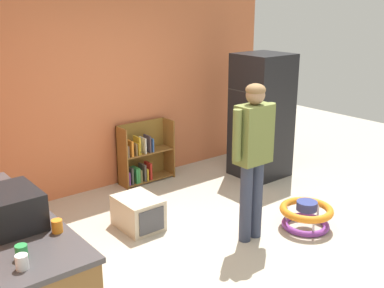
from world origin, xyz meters
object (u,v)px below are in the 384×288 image
Objects in this scene: standing_person at (253,149)px; white_cup at (22,262)px; bookshelf at (142,157)px; refrigerator at (261,116)px; pet_carrier at (138,213)px; baby_walker at (306,215)px; microwave at (13,208)px; kitchen_counter at (11,268)px; green_cup at (22,252)px; orange_cup at (57,226)px.

standing_person is 2.66m from white_cup.
standing_person is (-0.02, -2.15, 0.66)m from bookshelf.
pet_carrier is at bearing -172.07° from refrigerator.
baby_walker is at bearing -39.02° from pet_carrier.
standing_person is 3.54× the size of microwave.
refrigerator reaches higher than white_cup.
microwave is at bearing -162.58° from refrigerator.
kitchen_counter is 3.35× the size of baby_walker.
white_cup and green_cup have the same top height.
white_cup reaches higher than kitchen_counter.
standing_person is at bearing 161.64° from baby_walker.
standing_person is 1.12m from baby_walker.
microwave is at bearing 174.78° from baby_walker.
baby_walker is at bearing -5.22° from microwave.
bookshelf is (-1.50, 0.85, -0.53)m from refrigerator.
pet_carrier is 1.15× the size of microwave.
microwave is at bearing -150.64° from pet_carrier.
standing_person reaches higher than baby_walker.
green_cup is at bearing -141.16° from pet_carrier.
refrigerator is 18.74× the size of green_cup.
kitchen_counter is 4.22× the size of microwave.
kitchen_counter is 2.38× the size of bookshelf.
standing_person is at bearing -139.31° from refrigerator.
orange_cup is 1.00× the size of green_cup.
white_cup is at bearing -108.75° from green_cup.
baby_walker is 1.91m from pet_carrier.
standing_person is 2.60m from green_cup.
refrigerator is at bearing -29.69° from bookshelf.
microwave is (-2.45, -2.09, 0.68)m from bookshelf.
baby_walker is 3.01m from orange_cup.
orange_cup is (0.20, -0.29, -0.09)m from microwave.
standing_person is 17.91× the size of white_cup.
baby_walker is 1.09× the size of pet_carrier.
pet_carrier is (-0.81, 0.98, -0.84)m from standing_person.
refrigerator is at bearing 7.93° from pet_carrier.
microwave is at bearing -85.20° from kitchen_counter.
green_cup is (-4.07, -1.73, 0.06)m from refrigerator.
microwave is at bearing 75.09° from white_cup.
standing_person is 3.08× the size of pet_carrier.
refrigerator reaches higher than green_cup.
standing_person is (2.45, -0.25, 0.57)m from kitchen_counter.
orange_cup and green_cup have the same top height.
standing_person is 2.25m from orange_cup.
green_cup is at bearing -170.41° from standing_person.
white_cup is (-3.27, -0.33, 0.79)m from baby_walker.
bookshelf is 2.47m from baby_walker.
white_cup is at bearing -138.82° from orange_cup.
white_cup is at bearing -100.36° from kitchen_counter.
bookshelf is at bearing 150.31° from refrigerator.
refrigerator is 3.22× the size of pet_carrier.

